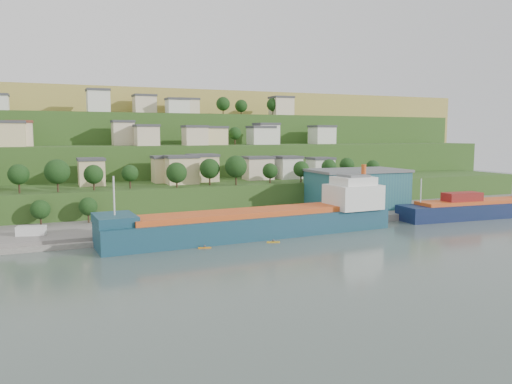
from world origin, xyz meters
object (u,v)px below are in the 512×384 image
cargo_ship_near (263,223)px  cargo_ship_far (491,208)px  kayak_orange (205,247)px  caravan (31,232)px  warehouse (357,189)px

cargo_ship_near → cargo_ship_far: size_ratio=1.28×
cargo_ship_near → kayak_orange: size_ratio=25.50×
caravan → kayak_orange: caravan is taller
caravan → cargo_ship_far: bearing=8.1°
caravan → kayak_orange: bearing=-16.0°
caravan → warehouse: bearing=18.2°
kayak_orange → cargo_ship_far: bearing=19.1°
cargo_ship_far → cargo_ship_near: bearing=-176.2°
caravan → kayak_orange: size_ratio=2.12×
kayak_orange → caravan: bearing=164.9°
cargo_ship_near → cargo_ship_far: bearing=-3.3°
cargo_ship_far → kayak_orange: 98.10m
cargo_ship_far → caravan: 135.27m
cargo_ship_near → kayak_orange: (-18.10, -8.04, -2.97)m
warehouse → cargo_ship_far: bearing=-27.4°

